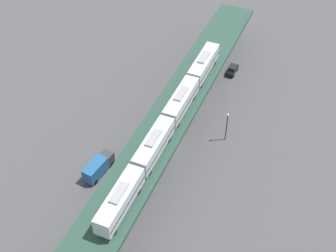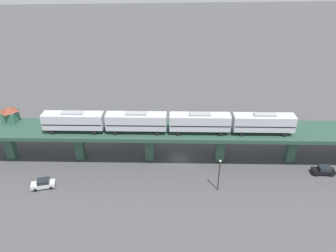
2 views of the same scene
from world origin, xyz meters
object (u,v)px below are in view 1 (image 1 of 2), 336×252
(subway_train, at_px, (168,122))
(street_lamp, at_px, (227,125))
(street_car_black, at_px, (232,70))
(delivery_truck, at_px, (98,167))

(subway_train, distance_m, street_lamp, 14.15)
(street_car_black, relative_size, street_lamp, 0.66)
(subway_train, relative_size, street_lamp, 7.18)
(delivery_truck, distance_m, street_lamp, 26.24)
(street_car_black, distance_m, street_lamp, 22.76)
(street_car_black, relative_size, delivery_truck, 0.61)
(subway_train, xyz_separation_m, delivery_truck, (11.30, 7.26, -8.32))
(street_car_black, xyz_separation_m, delivery_truck, (17.04, 38.41, 0.82))
(subway_train, relative_size, street_car_black, 10.93)
(street_lamp, bearing_deg, street_car_black, -81.06)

